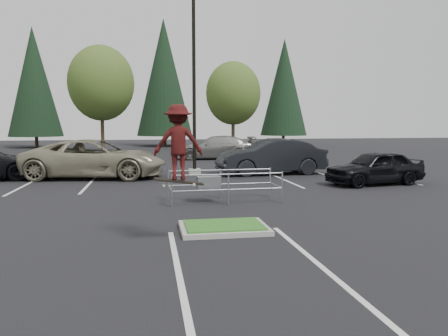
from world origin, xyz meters
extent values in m
plane|color=black|center=(0.00, 0.00, 0.00)|extent=(120.00, 120.00, 0.00)
cube|color=#99968E|center=(0.00, 0.00, 0.06)|extent=(2.20, 1.60, 0.12)
cube|color=#27591C|center=(0.00, 0.00, 0.13)|extent=(1.95, 1.35, 0.05)
cube|color=silver|center=(-4.50, 9.00, 0.00)|extent=(0.12, 5.20, 0.01)
cube|color=silver|center=(-7.20, 9.00, 0.00)|extent=(0.12, 5.20, 0.01)
cube|color=silver|center=(4.50, 9.00, 0.00)|extent=(0.12, 5.20, 0.01)
cube|color=silver|center=(7.20, 9.00, 0.00)|extent=(0.12, 5.20, 0.01)
cube|color=silver|center=(9.90, 9.00, 0.00)|extent=(0.12, 5.20, 0.01)
cube|color=silver|center=(-1.35, -3.00, 0.00)|extent=(0.12, 6.00, 0.01)
cube|color=silver|center=(1.35, -3.00, 0.00)|extent=(0.12, 6.00, 0.01)
cube|color=#99968E|center=(0.50, 12.00, 0.15)|extent=(0.60, 0.60, 0.30)
cylinder|color=black|center=(0.50, 12.00, 5.00)|extent=(0.18, 0.18, 10.00)
cylinder|color=#38281C|center=(-6.00, 30.50, 1.75)|extent=(0.32, 0.32, 3.50)
ellipsoid|color=#335921|center=(-6.00, 30.50, 6.26)|extent=(5.89, 5.89, 6.77)
sphere|color=#335921|center=(-5.40, 30.20, 5.52)|extent=(3.68, 3.68, 3.68)
sphere|color=#335921|center=(-6.50, 30.90, 5.70)|extent=(4.05, 4.05, 4.05)
cylinder|color=#38281C|center=(6.00, 29.80, 1.52)|extent=(0.32, 0.32, 3.04)
ellipsoid|color=#335921|center=(6.00, 29.80, 5.44)|extent=(5.12, 5.12, 5.89)
sphere|color=#335921|center=(6.60, 29.50, 4.80)|extent=(3.20, 3.20, 3.20)
sphere|color=#335921|center=(5.50, 30.20, 4.96)|extent=(3.52, 3.52, 3.52)
cylinder|color=#38281C|center=(-14.00, 40.00, 0.60)|extent=(0.36, 0.36, 1.20)
cone|color=black|center=(-14.00, 40.00, 7.10)|extent=(5.72, 5.72, 11.80)
cylinder|color=#38281C|center=(0.00, 40.50, 0.60)|extent=(0.36, 0.36, 1.20)
cone|color=black|center=(0.00, 40.50, 7.85)|extent=(6.38, 6.38, 13.30)
cylinder|color=#38281C|center=(14.00, 39.50, 0.60)|extent=(0.36, 0.36, 1.20)
cone|color=black|center=(14.00, 39.50, 6.85)|extent=(5.50, 5.50, 11.30)
cylinder|color=#919499|center=(-1.14, 3.27, 0.54)|extent=(0.06, 0.06, 1.08)
cylinder|color=#919499|center=(-1.19, 4.58, 0.54)|extent=(0.06, 0.06, 1.08)
cylinder|color=#919499|center=(0.73, 3.35, 0.54)|extent=(0.06, 0.06, 1.08)
cylinder|color=#919499|center=(0.68, 4.65, 0.54)|extent=(0.06, 0.06, 1.08)
cylinder|color=#919499|center=(2.60, 3.42, 0.54)|extent=(0.06, 0.06, 1.08)
cylinder|color=#919499|center=(2.55, 4.73, 0.54)|extent=(0.06, 0.06, 1.08)
cylinder|color=#919499|center=(0.73, 3.35, 0.51)|extent=(3.74, 0.19, 0.05)
cylinder|color=#919499|center=(0.73, 3.35, 1.03)|extent=(3.74, 0.19, 0.05)
cylinder|color=#919499|center=(0.68, 4.65, 0.51)|extent=(3.74, 0.19, 0.05)
cylinder|color=#919499|center=(0.68, 4.65, 1.03)|extent=(3.74, 0.19, 0.05)
cube|color=#919499|center=(0.14, 3.98, 0.67)|extent=(0.81, 0.52, 0.45)
cube|color=black|center=(-1.20, -1.00, 1.42)|extent=(1.11, 0.41, 0.19)
cylinder|color=beige|center=(-1.53, -1.11, 1.36)|extent=(0.07, 0.04, 0.07)
cylinder|color=beige|center=(-1.53, -0.89, 1.36)|extent=(0.07, 0.04, 0.07)
cylinder|color=beige|center=(-0.87, -1.11, 1.36)|extent=(0.07, 0.04, 0.07)
cylinder|color=beige|center=(-0.87, -0.89, 1.36)|extent=(0.07, 0.04, 0.07)
imported|color=maroon|center=(-1.20, -1.00, 2.30)|extent=(1.10, 0.65, 1.67)
imported|color=gray|center=(-4.50, 11.50, 0.95)|extent=(7.21, 4.14, 1.89)
imported|color=black|center=(4.50, 11.50, 0.94)|extent=(5.81, 2.37, 1.87)
imported|color=black|center=(8.00, 7.00, 0.75)|extent=(4.64, 2.47, 1.50)
imported|color=gray|center=(3.06, 21.54, 0.87)|extent=(6.15, 2.90, 1.73)
camera|label=1|loc=(-1.84, -10.71, 2.73)|focal=35.00mm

